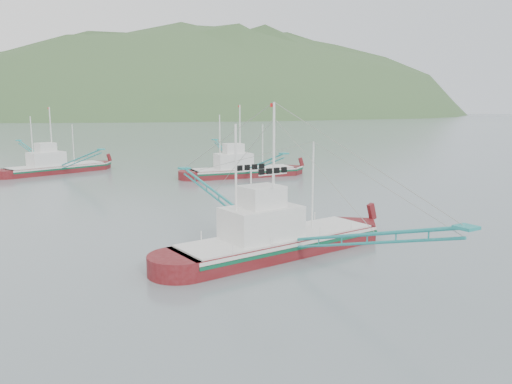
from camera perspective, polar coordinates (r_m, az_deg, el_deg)
ground at (r=31.74m, az=5.96°, el=-7.24°), size 1200.00×1200.00×0.00m
main_boat at (r=31.64m, az=2.33°, el=-4.49°), size 14.16×25.37×10.26m
bg_boat_far at (r=75.66m, az=-21.98°, el=3.39°), size 14.00×24.08×9.92m
bg_boat_right at (r=66.57m, az=-1.58°, el=3.26°), size 14.40×25.01×10.23m
headland_right at (r=522.46m, az=-3.29°, el=8.68°), size 684.00×432.00×306.00m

